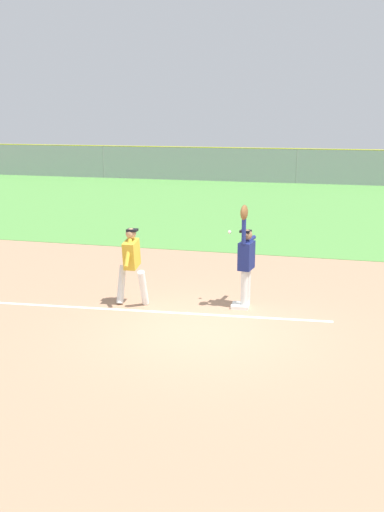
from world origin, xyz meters
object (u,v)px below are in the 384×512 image
Objects in this scene: baseball at (230,232)px; parked_car_black at (193,163)px; runner at (132,261)px; first_base at (240,306)px; fielder at (246,257)px; parked_car_silver at (276,165)px; parked_car_tan at (361,167)px.

baseball is 27.53m from parked_car_black.
baseball is at bearing 16.12° from runner.
first_base is 0.17× the size of fielder.
parked_car_silver is (-2.11, 26.97, 0.63)m from first_base.
parked_car_tan is at bearing 83.05° from first_base.
baseball is (2.04, 0.64, 0.62)m from runner.
runner reaches higher than first_base.
parked_car_black is 11.04m from parked_car_tan.
fielder reaches higher than runner.
runner is at bearing -95.77° from parked_car_silver.
runner is at bearing 19.44° from fielder.
first_base is 27.06m from parked_car_silver.
fielder is at bearing 39.96° from first_base.
baseball is 0.02× the size of parked_car_tan.
first_base is 0.08× the size of parked_car_black.
parked_car_tan reaches higher than first_base.
fielder reaches higher than parked_car_tan.
fielder reaches higher than parked_car_silver.
first_base is at bearing 7.82° from runner.
runner is 27.66m from parked_car_black.
first_base is 27.86m from parked_car_black.
first_base is 5.14× the size of baseball.
fielder is 1.33× the size of runner.
baseball is 0.02× the size of parked_car_silver.
fielder is 0.50× the size of parked_car_tan.
parked_car_silver is at bearing -76.33° from fielder.
first_base is 1.09m from fielder.
parked_car_silver is (-1.80, 26.71, -0.94)m from baseball.
parked_car_tan is (3.30, 27.09, 0.63)m from first_base.
parked_car_tan is at bearing 77.12° from runner.
runner is at bearing -81.20° from parked_car_black.
baseball is (-0.31, 0.26, 1.57)m from first_base.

